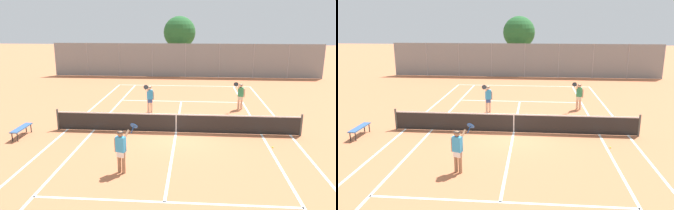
{
  "view_description": "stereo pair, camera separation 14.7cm",
  "coord_description": "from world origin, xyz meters",
  "views": [
    {
      "loc": [
        0.81,
        -15.23,
        5.35
      ],
      "look_at": [
        -0.52,
        1.5,
        1.0
      ],
      "focal_mm": 35.0,
      "sensor_mm": 36.0,
      "label": 1
    },
    {
      "loc": [
        0.95,
        -15.22,
        5.35
      ],
      "look_at": [
        -0.52,
        1.5,
        1.0
      ],
      "focal_mm": 35.0,
      "sensor_mm": 36.0,
      "label": 2
    }
  ],
  "objects": [
    {
      "name": "loose_tennis_ball_0",
      "position": [
        4.29,
        -1.67,
        0.03
      ],
      "size": [
        0.07,
        0.07,
        0.07
      ],
      "primitive_type": "sphere",
      "color": "#D1DB33",
      "rests_on": "ground"
    },
    {
      "name": "player_far_left",
      "position": [
        -1.75,
        3.47,
        0.93
      ],
      "size": [
        0.55,
        0.83,
        1.77
      ],
      "color": "beige",
      "rests_on": "ground"
    },
    {
      "name": "player_far_right",
      "position": [
        3.7,
        4.63,
        0.93
      ],
      "size": [
        0.77,
        0.71,
        1.77
      ],
      "color": "#D8A884",
      "rests_on": "ground"
    },
    {
      "name": "tennis_net",
      "position": [
        0.0,
        0.0,
        0.51
      ],
      "size": [
        12.0,
        0.1,
        1.07
      ],
      "color": "#474C47",
      "rests_on": "ground"
    },
    {
      "name": "tree_behind_left",
      "position": [
        -0.7,
        18.83,
        4.04
      ],
      "size": [
        3.24,
        3.24,
        5.79
      ],
      "color": "brown",
      "rests_on": "ground"
    },
    {
      "name": "back_fence",
      "position": [
        0.0,
        16.3,
        1.62
      ],
      "size": [
        25.84,
        0.08,
        3.24
      ],
      "color": "gray",
      "rests_on": "ground"
    },
    {
      "name": "loose_tennis_ball_1",
      "position": [
        1.33,
        2.12,
        0.03
      ],
      "size": [
        0.07,
        0.07,
        0.07
      ],
      "primitive_type": "sphere",
      "color": "#D1DB33",
      "rests_on": "ground"
    },
    {
      "name": "player_near_side",
      "position": [
        -1.71,
        -4.52,
        0.93
      ],
      "size": [
        0.83,
        0.7,
        1.77
      ],
      "color": "#936B4C",
      "rests_on": "ground"
    },
    {
      "name": "ground_plane",
      "position": [
        0.0,
        0.0,
        0.0
      ],
      "size": [
        120.0,
        120.0,
        0.0
      ],
      "primitive_type": "plane",
      "color": "#C67047"
    },
    {
      "name": "court_line_markings",
      "position": [
        0.0,
        0.0,
        0.0
      ],
      "size": [
        11.1,
        23.9,
        0.01
      ],
      "color": "white",
      "rests_on": "ground"
    },
    {
      "name": "courtside_bench",
      "position": [
        -7.24,
        -1.18,
        0.41
      ],
      "size": [
        0.36,
        1.5,
        0.47
      ],
      "color": "#33598C",
      "rests_on": "ground"
    }
  ]
}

